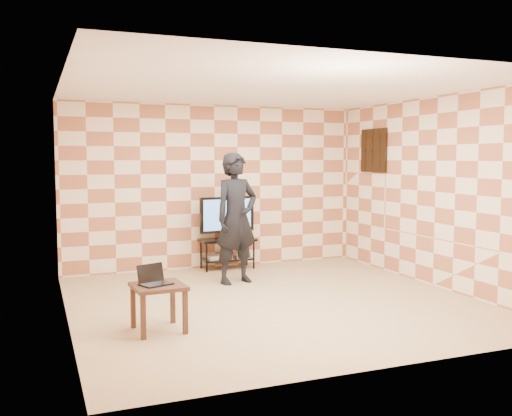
# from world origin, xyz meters

# --- Properties ---
(floor) EXTENTS (5.00, 5.00, 0.00)m
(floor) POSITION_xyz_m (0.00, 0.00, 0.00)
(floor) COLOR tan
(floor) RESTS_ON ground
(wall_back) EXTENTS (5.00, 0.02, 2.70)m
(wall_back) POSITION_xyz_m (0.00, 2.50, 1.35)
(wall_back) COLOR beige
(wall_back) RESTS_ON ground
(wall_front) EXTENTS (5.00, 0.02, 2.70)m
(wall_front) POSITION_xyz_m (0.00, -2.50, 1.35)
(wall_front) COLOR beige
(wall_front) RESTS_ON ground
(wall_left) EXTENTS (0.02, 5.00, 2.70)m
(wall_left) POSITION_xyz_m (-2.50, 0.00, 1.35)
(wall_left) COLOR beige
(wall_left) RESTS_ON ground
(wall_right) EXTENTS (0.02, 5.00, 2.70)m
(wall_right) POSITION_xyz_m (2.50, 0.00, 1.35)
(wall_right) COLOR beige
(wall_right) RESTS_ON ground
(ceiling) EXTENTS (5.00, 5.00, 0.02)m
(ceiling) POSITION_xyz_m (0.00, 0.00, 2.70)
(ceiling) COLOR white
(ceiling) RESTS_ON wall_back
(wall_art) EXTENTS (0.04, 0.72, 0.72)m
(wall_art) POSITION_xyz_m (2.47, 1.55, 1.95)
(wall_art) COLOR black
(wall_art) RESTS_ON wall_right
(tv_stand) EXTENTS (0.92, 0.41, 0.50)m
(tv_stand) POSITION_xyz_m (0.14, 2.26, 0.36)
(tv_stand) COLOR black
(tv_stand) RESTS_ON floor
(tv) EXTENTS (0.96, 0.22, 0.70)m
(tv) POSITION_xyz_m (0.14, 2.25, 0.89)
(tv) COLOR black
(tv) RESTS_ON tv_stand
(dvd_player) EXTENTS (0.38, 0.27, 0.06)m
(dvd_player) POSITION_xyz_m (0.00, 2.27, 0.20)
(dvd_player) COLOR #B8B8BB
(dvd_player) RESTS_ON tv_stand
(game_console) EXTENTS (0.22, 0.18, 0.05)m
(game_console) POSITION_xyz_m (0.39, 2.22, 0.20)
(game_console) COLOR silver
(game_console) RESTS_ON tv_stand
(side_table) EXTENTS (0.56, 0.56, 0.50)m
(side_table) POSITION_xyz_m (-1.62, -0.71, 0.41)
(side_table) COLOR #311C14
(side_table) RESTS_ON floor
(laptop) EXTENTS (0.38, 0.34, 0.21)m
(laptop) POSITION_xyz_m (-1.66, -0.68, 0.55)
(laptop) COLOR black
(laptop) RESTS_ON side_table
(person) EXTENTS (0.79, 0.62, 1.91)m
(person) POSITION_xyz_m (-0.07, 1.20, 0.95)
(person) COLOR black
(person) RESTS_ON floor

